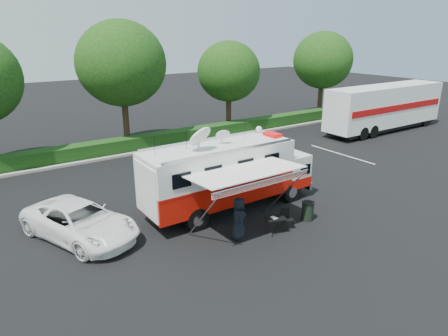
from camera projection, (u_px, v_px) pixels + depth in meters
The scene contains 11 objects.
ground_plane at pixel (230, 208), 19.09m from camera, with size 120.00×120.00×0.00m, color black.
back_border at pixel (139, 77), 28.17m from camera, with size 60.00×6.14×8.87m.
stall_lines at pixel (190, 191), 21.16m from camera, with size 24.12×5.50×0.01m.
command_truck at pixel (229, 174), 18.48m from camera, with size 8.52×2.34×4.09m.
awning at pixel (248, 174), 15.89m from camera, with size 4.65×2.42×2.81m.
white_suv at pixel (82, 238), 16.36m from camera, with size 2.45×5.30×1.47m, color white.
person at pixel (239, 239), 16.28m from camera, with size 0.88×0.57×1.80m, color black.
folding_table at pixel (276, 219), 16.56m from camera, with size 0.95×0.80×0.69m.
folding_chair at pixel (286, 216), 17.08m from camera, with size 0.54×0.57×0.88m.
trash_bin at pixel (308, 211), 17.80m from camera, with size 0.56×0.56×0.84m.
semi_trailer at pixel (385, 107), 33.56m from camera, with size 12.34×2.65×3.80m.
Camera 1 is at (-10.06, -14.25, 7.99)m, focal length 32.00 mm.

